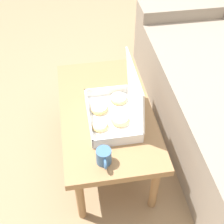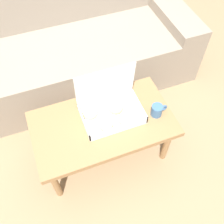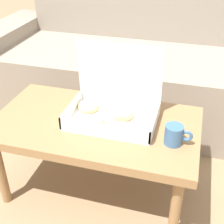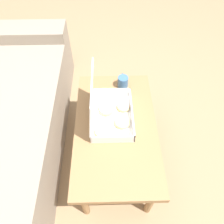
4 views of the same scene
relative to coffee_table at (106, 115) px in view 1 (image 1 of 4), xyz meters
name	(u,v)px [view 1 (image 1 of 4)]	position (x,y,z in m)	size (l,w,h in m)	color
ground_plane	(115,153)	(0.00, 0.05, -0.36)	(12.00, 12.00, 0.00)	#937756
coffee_table	(106,115)	(0.00, 0.00, 0.00)	(0.92, 0.52, 0.41)	#997047
pastry_box	(116,109)	(0.06, 0.05, 0.11)	(0.39, 0.27, 0.33)	white
coffee_mug	(104,157)	(0.36, -0.06, 0.09)	(0.11, 0.07, 0.08)	#3D6693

